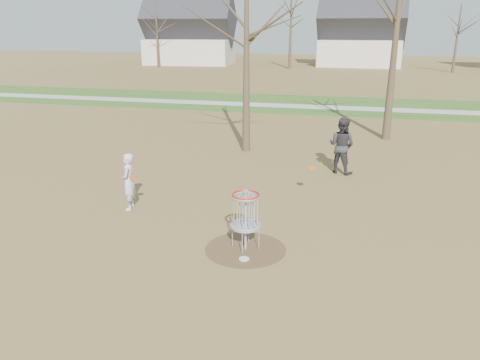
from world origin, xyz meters
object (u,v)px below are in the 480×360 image
Objects in this scene: player_standing at (128,182)px; player_throwing at (342,146)px; disc_golf_basket at (246,211)px; disc_grounded at (244,259)px.

player_standing is 0.82× the size of player_throwing.
disc_golf_basket is at bearing 49.94° from player_standing.
player_standing is at bearing 155.66° from disc_golf_basket.
disc_golf_basket is at bearing 99.65° from disc_grounded.
player_throwing is 7.13m from disc_grounded.
player_standing is at bearing 64.68° from player_throwing.
disc_grounded is at bearing 99.39° from player_throwing.
player_throwing is at bearing 76.24° from disc_grounded.
disc_grounded is (-1.68, -6.86, -0.92)m from player_throwing.
disc_grounded is (3.68, -2.11, -0.75)m from player_standing.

